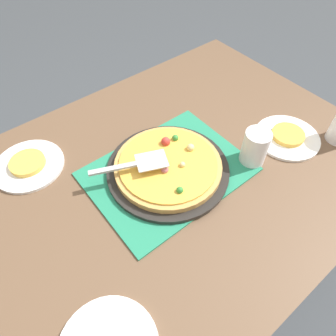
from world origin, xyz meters
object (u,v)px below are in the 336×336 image
at_px(plate_near_left, 29,165).
at_px(served_slice_right, 288,135).
at_px(plate_far_right, 287,137).
at_px(served_slice_left, 27,163).
at_px(pizza_server, 136,164).
at_px(pizza_pan, 168,169).
at_px(cup_far, 255,148).
at_px(pizza, 168,165).

relative_size(plate_near_left, served_slice_right, 2.00).
height_order(plate_far_right, served_slice_right, served_slice_right).
bearing_deg(served_slice_left, plate_near_left, 0.00).
relative_size(served_slice_right, pizza_server, 0.48).
relative_size(pizza_pan, served_slice_right, 3.45).
relative_size(served_slice_left, pizza_server, 0.48).
bearing_deg(served_slice_right, plate_near_left, -30.34).
height_order(pizza_pan, pizza_server, pizza_server).
distance_m(pizza_pan, served_slice_left, 0.44).
relative_size(pizza_pan, plate_far_right, 1.73).
bearing_deg(plate_far_right, pizza_server, -19.62).
bearing_deg(served_slice_left, cup_far, 143.33).
relative_size(pizza_pan, plate_near_left, 1.73).
xyz_separation_m(pizza_pan, plate_far_right, (-0.41, 0.14, -0.01)).
relative_size(pizza, plate_near_left, 1.50).
bearing_deg(pizza, pizza_pan, 22.19).
height_order(served_slice_left, served_slice_right, same).
bearing_deg(pizza_server, plate_near_left, -46.70).
height_order(plate_near_left, cup_far, cup_far).
relative_size(pizza_pan, served_slice_left, 3.45).
distance_m(plate_far_right, served_slice_left, 0.86).
xyz_separation_m(pizza_pan, served_slice_right, (-0.41, 0.14, 0.01)).
bearing_deg(plate_far_right, cup_far, -3.25).
bearing_deg(cup_far, served_slice_left, -36.67).
bearing_deg(pizza_pan, served_slice_left, -41.70).
xyz_separation_m(served_slice_left, cup_far, (-0.57, 0.43, 0.04)).
bearing_deg(plate_far_right, pizza_pan, -18.76).
bearing_deg(pizza, plate_far_right, 161.15).
distance_m(served_slice_right, cup_far, 0.18).
relative_size(pizza_pan, pizza_server, 1.67).
xyz_separation_m(plate_near_left, served_slice_left, (0.00, 0.00, 0.01)).
distance_m(plate_near_left, pizza_server, 0.36).
distance_m(pizza_pan, plate_far_right, 0.44).
bearing_deg(plate_near_left, pizza_pan, 138.30).
xyz_separation_m(plate_near_left, cup_far, (-0.57, 0.43, 0.06)).
distance_m(pizza, plate_near_left, 0.44).
bearing_deg(pizza_pan, pizza, -157.81).
xyz_separation_m(plate_near_left, plate_far_right, (-0.74, 0.44, 0.00)).
distance_m(pizza_pan, plate_near_left, 0.44).
bearing_deg(pizza_pan, served_slice_right, 161.24).
bearing_deg(served_slice_left, served_slice_right, 149.66).
xyz_separation_m(plate_near_left, pizza_server, (-0.24, 0.26, 0.07)).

